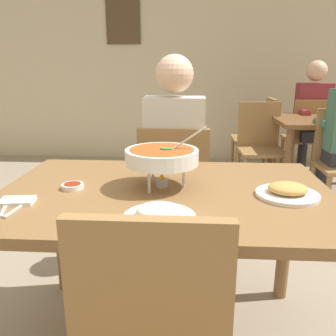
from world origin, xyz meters
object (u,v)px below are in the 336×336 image
object	(u,v)px
rice_plate	(158,214)
dining_table_far	(326,133)
diner_main	(174,150)
chair_bg_left	(308,134)
sauce_dish	(73,186)
dining_table_main	(166,214)
appetizer_plate	(288,192)
chair_bg_corner	(260,142)
curry_bowl	(162,157)
chair_bg_right	(260,133)
chair_diner_main	(174,187)
patron_bg_left	(313,113)

from	to	relation	value
rice_plate	dining_table_far	xyz separation A→B (m)	(1.43, 2.42, -0.16)
diner_main	chair_bg_left	distance (m)	2.37
sauce_dish	chair_bg_left	size ratio (longest dim) A/B	0.10
dining_table_main	appetizer_plate	distance (m)	0.49
dining_table_main	chair_bg_left	bearing A→B (deg)	61.77
dining_table_main	chair_bg_corner	world-z (taller)	chair_bg_corner
dining_table_main	curry_bowl	world-z (taller)	curry_bowl
appetizer_plate	chair_bg_left	size ratio (longest dim) A/B	0.27
curry_bowl	chair_bg_left	bearing A→B (deg)	61.12
rice_plate	chair_bg_right	bearing A→B (deg)	73.19
diner_main	appetizer_plate	size ratio (longest dim) A/B	5.46
rice_plate	appetizer_plate	world-z (taller)	same
rice_plate	chair_bg_right	xyz separation A→B (m)	(0.91, 3.00, -0.27)
diner_main	chair_bg_corner	distance (m)	1.64
dining_table_main	diner_main	xyz separation A→B (m)	(0.00, 0.77, 0.09)
dining_table_main	curry_bowl	bearing A→B (deg)	114.82
chair_bg_corner	sauce_dish	bearing A→B (deg)	-118.42
chair_diner_main	chair_bg_corner	world-z (taller)	same
curry_bowl	chair_bg_corner	size ratio (longest dim) A/B	0.37
dining_table_far	chair_bg_corner	distance (m)	0.63
dining_table_main	appetizer_plate	xyz separation A→B (m)	(0.47, -0.05, 0.12)
diner_main	chair_bg_corner	bearing A→B (deg)	60.39
dining_table_far	chair_bg_right	world-z (taller)	chair_bg_right
dining_table_far	patron_bg_left	world-z (taller)	patron_bg_left
rice_plate	dining_table_far	distance (m)	2.82
chair_bg_corner	diner_main	bearing A→B (deg)	-119.61
diner_main	chair_bg_right	bearing A→B (deg)	65.01
chair_diner_main	curry_bowl	world-z (taller)	curry_bowl
diner_main	chair_bg_left	xyz separation A→B (m)	(1.43, 1.88, -0.24)
diner_main	appetizer_plate	distance (m)	0.95
dining_table_far	chair_bg_left	bearing A→B (deg)	89.98
sauce_dish	chair_bg_corner	distance (m)	2.51
sauce_dish	patron_bg_left	world-z (taller)	patron_bg_left
chair_diner_main	chair_bg_corner	distance (m)	1.65
patron_bg_left	chair_bg_corner	bearing A→B (deg)	-144.21
rice_plate	chair_bg_right	size ratio (longest dim) A/B	0.27
chair_diner_main	curry_bowl	xyz separation A→B (m)	(-0.02, -0.70, 0.37)
curry_bowl	dining_table_far	size ratio (longest dim) A/B	0.33
appetizer_plate	chair_bg_left	xyz separation A→B (m)	(0.95, 2.70, -0.27)
rice_plate	dining_table_main	bearing A→B (deg)	89.32
dining_table_main	diner_main	bearing A→B (deg)	90.00
chair_bg_corner	patron_bg_left	size ratio (longest dim) A/B	0.69
diner_main	dining_table_far	xyz separation A→B (m)	(1.43, 1.36, -0.13)
dining_table_main	chair_bg_left	xyz separation A→B (m)	(1.43, 2.66, -0.14)
curry_bowl	appetizer_plate	distance (m)	0.51
chair_bg_left	patron_bg_left	distance (m)	0.24
dining_table_far	chair_bg_left	xyz separation A→B (m)	(0.00, 0.52, -0.11)
curry_bowl	rice_plate	world-z (taller)	curry_bowl
curry_bowl	rice_plate	bearing A→B (deg)	-87.51
chair_diner_main	chair_bg_right	xyz separation A→B (m)	(0.90, 1.97, 0.00)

